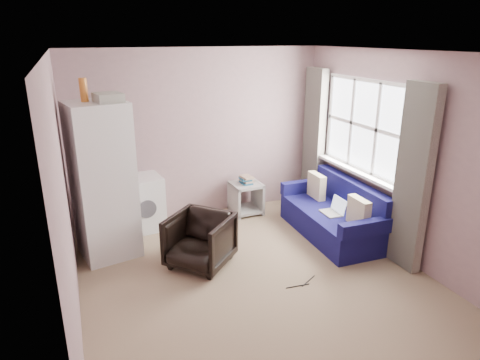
{
  "coord_description": "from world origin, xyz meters",
  "views": [
    {
      "loc": [
        -1.76,
        -3.92,
        2.65
      ],
      "look_at": [
        0.05,
        0.6,
        1.0
      ],
      "focal_mm": 32.0,
      "sensor_mm": 36.0,
      "label": 1
    }
  ],
  "objects_px": {
    "fridge": "(103,180)",
    "side_table": "(246,196)",
    "washing_machine": "(142,202)",
    "sofa": "(335,216)",
    "armchair": "(200,238)"
  },
  "relations": [
    {
      "from": "washing_machine",
      "to": "side_table",
      "type": "xyz_separation_m",
      "value": [
        1.59,
        -0.04,
        -0.12
      ]
    },
    {
      "from": "side_table",
      "to": "armchair",
      "type": "bearing_deg",
      "value": -131.54
    },
    {
      "from": "armchair",
      "to": "fridge",
      "type": "relative_size",
      "value": 0.32
    },
    {
      "from": "armchair",
      "to": "side_table",
      "type": "distance_m",
      "value": 1.7
    },
    {
      "from": "fridge",
      "to": "side_table",
      "type": "distance_m",
      "value": 2.29
    },
    {
      "from": "fridge",
      "to": "sofa",
      "type": "xyz_separation_m",
      "value": [
        2.97,
        -0.61,
        -0.7
      ]
    },
    {
      "from": "washing_machine",
      "to": "sofa",
      "type": "relative_size",
      "value": 0.45
    },
    {
      "from": "armchair",
      "to": "side_table",
      "type": "height_order",
      "value": "armchair"
    },
    {
      "from": "sofa",
      "to": "fridge",
      "type": "bearing_deg",
      "value": 170.11
    },
    {
      "from": "washing_machine",
      "to": "side_table",
      "type": "distance_m",
      "value": 1.6
    },
    {
      "from": "washing_machine",
      "to": "sofa",
      "type": "distance_m",
      "value": 2.73
    },
    {
      "from": "fridge",
      "to": "side_table",
      "type": "xyz_separation_m",
      "value": [
        2.11,
        0.55,
        -0.7
      ]
    },
    {
      "from": "side_table",
      "to": "sofa",
      "type": "height_order",
      "value": "sofa"
    },
    {
      "from": "armchair",
      "to": "sofa",
      "type": "height_order",
      "value": "sofa"
    },
    {
      "from": "washing_machine",
      "to": "sofa",
      "type": "xyz_separation_m",
      "value": [
        2.45,
        -1.2,
        -0.13
      ]
    }
  ]
}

